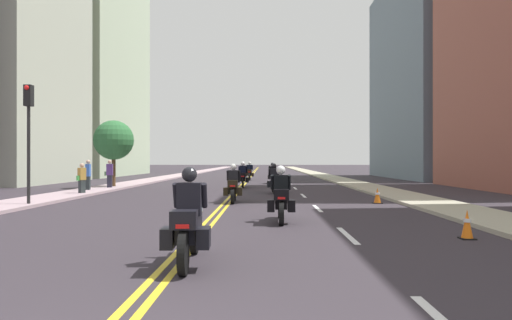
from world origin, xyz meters
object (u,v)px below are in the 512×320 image
Objects in this scene: motorcycle_3 at (274,181)px; pedestrian_2 at (88,175)px; motorcycle_4 at (243,177)px; traffic_cone_0 at (377,196)px; pedestrian_0 at (110,174)px; street_tree_0 at (114,140)px; motorcycle_0 at (189,225)px; traffic_cone_1 at (467,224)px; motorcycle_1 at (281,199)px; pedestrian_1 at (82,179)px; motorcycle_2 at (233,187)px; traffic_light_near at (29,122)px; motorcycle_6 at (250,173)px; motorcycle_5 at (273,175)px.

pedestrian_2 is (-10.26, 0.86, 0.27)m from motorcycle_3.
motorcycle_4 is 1.25× the size of pedestrian_2.
traffic_cone_0 is 16.45m from pedestrian_0.
motorcycle_0 is at bearing -68.67° from street_tree_0.
pedestrian_0 is at bearing 128.79° from traffic_cone_1.
motorcycle_1 is at bearing -57.70° from street_tree_0.
motorcycle_1 is at bearing 71.96° from pedestrian_1.
motorcycle_2 is at bearing 177.52° from traffic_cone_0.
pedestrian_2 is (-8.37, -4.20, 0.24)m from motorcycle_4.
pedestrian_1 reaches higher than motorcycle_3.
pedestrian_1 reaches higher than motorcycle_1.
traffic_light_near is 2.58× the size of pedestrian_2.
motorcycle_6 reaches higher than motorcycle_0.
motorcycle_6 is (-1.93, 5.87, -0.00)m from motorcycle_5.
motorcycle_1 reaches higher than traffic_cone_0.
traffic_light_near is at bearing -123.25° from motorcycle_4.
traffic_cone_1 is 18.50m from pedestrian_1.
motorcycle_0 is 22.75m from street_tree_0.
motorcycle_1 is 1.23× the size of pedestrian_2.
motorcycle_3 is 12.11m from traffic_light_near.
motorcycle_3 is 3.46× the size of traffic_cone_1.
pedestrian_0 is 2.30m from pedestrian_2.
motorcycle_3 is 0.53× the size of street_tree_0.
motorcycle_6 is (0.08, 11.08, -0.03)m from motorcycle_4.
pedestrian_2 is at bearing 142.20° from motorcycle_2.
motorcycle_0 reaches higher than motorcycle_2.
pedestrian_2 is at bearing 113.03° from motorcycle_0.
motorcycle_4 is 9.37m from pedestrian_2.
pedestrian_1 reaches higher than traffic_cone_1.
motorcycle_2 is 0.47× the size of traffic_light_near.
motorcycle_4 is (-1.84, 16.43, 0.03)m from motorcycle_1.
traffic_cone_1 is (4.02, -2.70, -0.32)m from motorcycle_1.
motorcycle_4 reaches higher than pedestrian_1.
pedestrian_0 is (-9.79, 14.48, 0.26)m from motorcycle_1.
traffic_light_near reaches higher than traffic_cone_1.
motorcycle_3 is 5.40m from motorcycle_4.
motorcycle_0 is 1.02× the size of motorcycle_3.
motorcycle_6 is 24.68m from traffic_light_near.
traffic_light_near reaches higher than motorcycle_0.
motorcycle_4 is (-0.10, 10.47, 0.04)m from motorcycle_2.
traffic_cone_1 is (-0.09, -8.41, 0.01)m from traffic_cone_0.
motorcycle_2 is at bearing 107.18° from motorcycle_1.
traffic_cone_1 is at bearing 120.12° from pedestrian_0.
motorcycle_6 is 17.47m from pedestrian_2.
street_tree_0 is (-0.17, 1.27, 2.10)m from pedestrian_0.
motorcycle_3 is at bearing -23.65° from street_tree_0.
motorcycle_6 is (-0.04, 32.84, -0.02)m from motorcycle_0.
motorcycle_6 is at bearing 105.09° from traffic_cone_0.
traffic_cone_1 is at bearing -90.62° from traffic_cone_0.
traffic_light_near reaches higher than street_tree_0.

